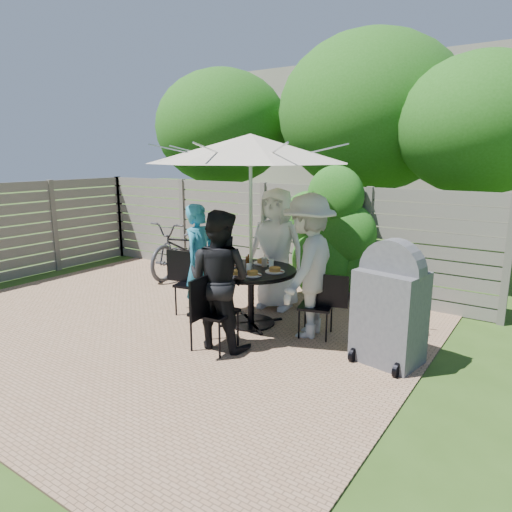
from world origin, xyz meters
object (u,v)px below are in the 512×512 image
Objects in this scene: person_right at (308,266)px; coffee_cup at (264,262)px; plate_right at (275,270)px; person_front at (219,280)px; chair_back at (279,289)px; bbq_grill at (390,308)px; person_back at (276,249)px; person_left at (200,261)px; glass_right at (271,264)px; chair_front at (214,327)px; plate_left at (228,264)px; bicycle at (185,247)px; plate_back at (262,262)px; patio_table at (251,286)px; plate_extra at (252,274)px; chair_left at (193,296)px; glass_front at (249,269)px; syrup_jug at (249,262)px; umbrella at (251,149)px; glass_left at (231,264)px; chair_right at (317,318)px; plate_front at (238,273)px.

person_right reaches higher than coffee_cup.
person_front is at bearing -106.29° from plate_right.
bbq_grill is (2.09, -1.06, 0.39)m from chair_back.
chair_back is 2.37m from bbq_grill.
person_back is 1.18m from person_left.
person_left is 1.10m from glass_right.
person_front is at bearing 1.81° from chair_front.
plate_left is 2.86m from bicycle.
plate_back is 1.00× the size of plate_right.
person_back is (-0.10, 0.82, 0.37)m from patio_table.
plate_left is at bearing 158.11° from plate_extra.
chair_left reaches higher than plate_left.
chair_back is at bearing 41.94° from chair_left.
glass_front is 0.35m from syrup_jug.
person_right is at bearing -3.26° from glass_right.
coffee_cup is (-0.05, 1.19, 0.57)m from chair_front.
plate_right is at bearing 0.37° from syrup_jug.
umbrella is 1.62m from plate_extra.
plate_extra is 3.47m from bicycle.
glass_left is at bearing -150.84° from patio_table.
person_left is 6.38× the size of plate_left.
syrup_jug is (-0.42, -0.00, 0.06)m from plate_right.
person_back is 7.16× the size of plate_left.
plate_left is at bearing -113.45° from person_back.
plate_right is 1.63m from bbq_grill.
plate_right is 0.34m from coffee_cup.
chair_front reaches higher than plate_extra.
glass_front is (0.02, 0.71, 0.58)m from chair_front.
plate_extra is 1.71× the size of glass_right.
glass_left is at bearing -130.74° from coffee_cup.
bicycle is at bearing 145.20° from plate_left.
person_front is 2.00× the size of chair_right.
plate_right is at bearing -7.63° from chair_right.
bicycle is (-2.58, 0.63, 0.28)m from chair_back.
chair_left is 1.91m from person_right.
person_right reaches higher than plate_back.
person_left is 1.15× the size of bbq_grill.
glass_right is at bearing -177.73° from bbq_grill.
plate_extra is (0.22, -0.28, 0.27)m from patio_table.
person_front reaches higher than bbq_grill.
bbq_grill is at bearing -2.85° from patio_table.
plate_right is (0.31, 0.40, 0.00)m from plate_front.
bicycle is (-1.87, 1.69, -0.28)m from person_left.
person_front is 12.21× the size of glass_left.
person_left is at bearing -50.28° from bicycle.
glass_right reaches higher than plate_extra.
plate_right is at bearing -90.00° from person_right.
person_back is at bearing -45.00° from person_left.
patio_table is 5.28× the size of plate_front.
person_right reaches higher than glass_left.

